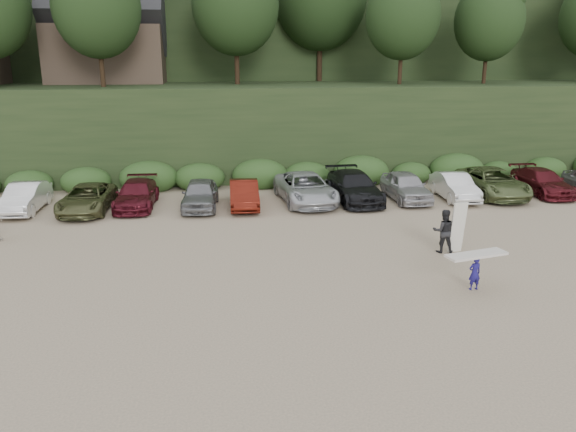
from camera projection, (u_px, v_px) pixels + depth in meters
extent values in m
plane|color=tan|center=(341.00, 268.00, 21.69)|extent=(120.00, 120.00, 0.00)
cube|color=black|center=(276.00, 124.00, 41.83)|extent=(80.00, 14.00, 6.00)
cube|color=black|center=(255.00, 55.00, 57.61)|extent=(90.00, 30.00, 16.00)
ellipsoid|color=black|center=(275.00, 10.00, 39.64)|extent=(66.00, 12.00, 10.00)
cube|color=#2B491E|center=(281.00, 176.00, 35.27)|extent=(46.20, 2.00, 1.20)
cube|color=brown|center=(109.00, 55.00, 40.80)|extent=(8.00, 6.00, 4.00)
imported|color=white|center=(25.00, 198.00, 29.40)|extent=(1.68, 4.55, 1.49)
imported|color=brown|center=(87.00, 198.00, 29.38)|extent=(2.59, 5.17, 1.40)
imported|color=#55131E|center=(137.00, 194.00, 30.20)|extent=(2.18, 4.97, 1.42)
imported|color=gray|center=(200.00, 194.00, 30.04)|extent=(2.11, 4.62, 1.54)
imported|color=#5F170E|center=(244.00, 194.00, 30.25)|extent=(1.62, 4.37, 1.43)
imported|color=#BBBDC2|center=(306.00, 188.00, 31.18)|extent=(3.17, 6.04, 1.62)
imported|color=black|center=(354.00, 187.00, 31.52)|extent=(2.59, 5.74, 1.63)
imported|color=#ACACB0|center=(406.00, 186.00, 31.72)|extent=(1.98, 4.73, 1.60)
imported|color=white|center=(455.00, 186.00, 31.95)|extent=(1.75, 4.54, 1.47)
imported|color=#5F6E40|center=(492.00, 182.00, 32.68)|extent=(2.75, 5.82, 1.61)
imported|color=#54131A|center=(542.00, 182.00, 33.16)|extent=(2.06, 5.01, 1.45)
imported|color=navy|center=(475.00, 273.00, 19.50)|extent=(0.47, 0.33, 1.22)
cube|color=silver|center=(476.00, 255.00, 19.31)|extent=(2.32, 1.11, 0.09)
imported|color=black|center=(444.00, 231.00, 23.18)|extent=(1.02, 0.86, 1.84)
cube|color=silver|center=(458.00, 227.00, 23.10)|extent=(0.65, 0.40, 2.17)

